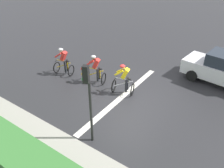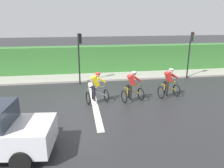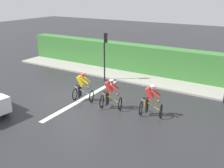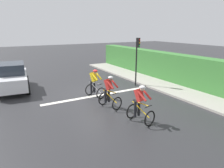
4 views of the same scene
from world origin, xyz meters
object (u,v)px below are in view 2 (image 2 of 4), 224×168
cyclist_mid (96,89)px  traffic_light_near_crossing (79,51)px  traffic_light_far_junction (190,48)px  cyclist_second (132,87)px  cyclist_lead (169,84)px

cyclist_mid → traffic_light_near_crossing: bearing=-168.3°
traffic_light_near_crossing → traffic_light_far_junction: (-0.24, 7.80, 0.00)m
cyclist_mid → traffic_light_far_junction: size_ratio=0.50×
cyclist_second → cyclist_mid: same height
cyclist_second → cyclist_mid: (-0.05, -1.89, 0.00)m
cyclist_mid → traffic_light_near_crossing: (-3.61, -0.75, 1.43)m
cyclist_mid → traffic_light_far_junction: traffic_light_far_junction is taller
traffic_light_near_crossing → cyclist_mid: bearing=11.7°
cyclist_second → traffic_light_near_crossing: size_ratio=0.50×
cyclist_second → traffic_light_far_junction: 6.63m
cyclist_second → traffic_light_far_junction: traffic_light_far_junction is taller
cyclist_lead → traffic_light_near_crossing: traffic_light_near_crossing is taller
cyclist_second → traffic_light_near_crossing: (-3.66, -2.63, 1.43)m
traffic_light_far_junction → traffic_light_near_crossing: bearing=-88.2°
cyclist_lead → traffic_light_near_crossing: bearing=-125.0°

